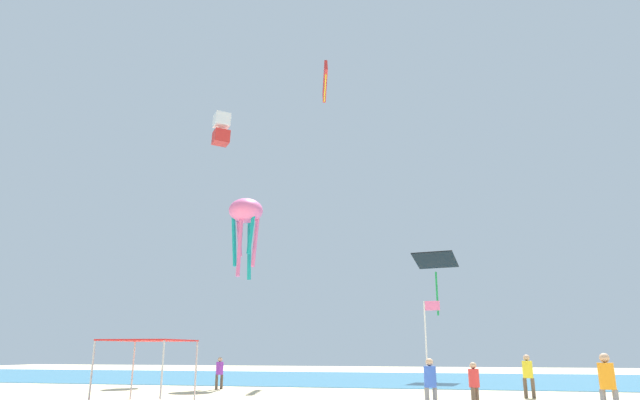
# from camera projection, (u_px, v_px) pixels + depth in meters

# --- Properties ---
(ocean_strip) EXTENTS (110.00, 20.97, 0.03)m
(ocean_strip) POSITION_uv_depth(u_px,v_px,m) (406.00, 379.00, 38.96)
(ocean_strip) COLOR teal
(ocean_strip) RESTS_ON ground
(canopy_tent) EXTENTS (2.98, 2.91, 2.41)m
(canopy_tent) POSITION_uv_depth(u_px,v_px,m) (149.00, 343.00, 21.93)
(canopy_tent) COLOR #B2B2B7
(canopy_tent) RESTS_ON ground
(person_near_tent) EXTENTS (0.47, 0.43, 1.81)m
(person_near_tent) POSITION_uv_depth(u_px,v_px,m) (528.00, 372.00, 23.83)
(person_near_tent) COLOR brown
(person_near_tent) RESTS_ON ground
(person_leftmost) EXTENTS (0.50, 0.46, 1.92)m
(person_leftmost) POSITION_uv_depth(u_px,v_px,m) (607.00, 380.00, 16.38)
(person_leftmost) COLOR slate
(person_leftmost) RESTS_ON ground
(person_central) EXTENTS (0.38, 0.38, 1.58)m
(person_central) POSITION_uv_depth(u_px,v_px,m) (474.00, 381.00, 19.54)
(person_central) COLOR brown
(person_central) RESTS_ON ground
(person_rightmost) EXTENTS (0.41, 0.41, 1.73)m
(person_rightmost) POSITION_uv_depth(u_px,v_px,m) (430.00, 380.00, 18.47)
(person_rightmost) COLOR slate
(person_rightmost) RESTS_ON ground
(person_far_shore) EXTENTS (0.39, 0.39, 1.63)m
(person_far_shore) POSITION_uv_depth(u_px,v_px,m) (220.00, 370.00, 29.03)
(person_far_shore) COLOR brown
(person_far_shore) RESTS_ON ground
(banner_flag) EXTENTS (0.61, 0.06, 3.80)m
(banner_flag) POSITION_uv_depth(u_px,v_px,m) (428.00, 342.00, 20.39)
(banner_flag) COLOR silver
(banner_flag) RESTS_ON ground
(kite_diamond_black) EXTENTS (3.22, 3.16, 4.18)m
(kite_diamond_black) POSITION_uv_depth(u_px,v_px,m) (435.00, 263.00, 38.12)
(kite_diamond_black) COLOR black
(kite_box_white) EXTENTS (1.63, 1.62, 2.45)m
(kite_box_white) POSITION_uv_depth(u_px,v_px,m) (221.00, 129.00, 41.56)
(kite_box_white) COLOR white
(kite_parafoil_red) EXTENTS (1.18, 3.49, 2.15)m
(kite_parafoil_red) POSITION_uv_depth(u_px,v_px,m) (325.00, 82.00, 42.22)
(kite_parafoil_red) COLOR red
(kite_octopus_pink) EXTENTS (2.90, 2.90, 4.90)m
(kite_octopus_pink) POSITION_uv_depth(u_px,v_px,m) (246.00, 215.00, 33.52)
(kite_octopus_pink) COLOR pink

